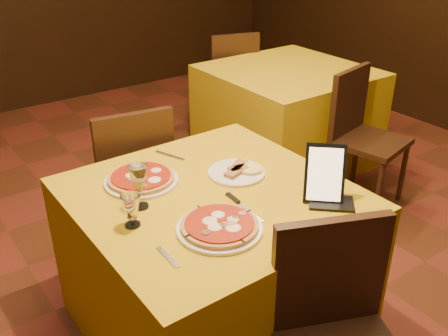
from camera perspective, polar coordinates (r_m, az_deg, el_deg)
floor at (r=2.71m, az=0.00°, el=-14.76°), size 6.00×7.00×0.01m
main_table at (r=2.33m, az=-1.31°, el=-10.81°), size 1.10×1.10×0.75m
side_table at (r=3.96m, az=7.16°, el=5.92°), size 1.10×1.10×0.75m
chair_main_far at (r=2.90m, az=-10.85°, el=-1.03°), size 0.55×0.55×0.91m
chair_side_near at (r=3.43m, az=16.44°, el=2.94°), size 0.51×0.51×0.91m
chair_side_far at (r=4.50m, az=0.39°, el=9.87°), size 0.45×0.45×0.91m
pizza_near at (r=1.87m, az=-0.53°, el=-6.74°), size 0.32×0.32×0.03m
pizza_far at (r=2.21m, az=-9.44°, el=-1.28°), size 0.32×0.32×0.03m
cutlet_dish at (r=2.25m, az=1.43°, el=-0.41°), size 0.26×0.26×0.03m
wine_glass at (r=2.00m, az=-9.68°, el=-2.09°), size 0.10×0.10×0.19m
water_glass at (r=1.90m, az=-10.53°, el=-4.84°), size 0.08×0.08×0.13m
tablet at (r=2.05m, az=11.44°, el=-0.62°), size 0.18×0.18×0.23m
knife at (r=2.00m, az=2.36°, el=-4.65°), size 0.03×0.23×0.01m
fork_near at (r=1.75m, az=-6.46°, el=-10.08°), size 0.02×0.14×0.01m
fork_far at (r=2.43m, az=-6.21°, el=1.40°), size 0.08×0.17×0.01m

